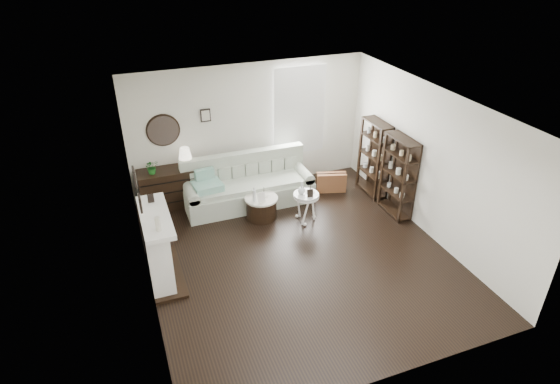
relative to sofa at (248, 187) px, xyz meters
name	(u,v)px	position (x,y,z in m)	size (l,w,h in m)	color
room	(283,113)	(1.01, 0.62, 1.26)	(5.50, 5.50, 5.50)	black
fireplace	(157,248)	(-2.04, -1.78, 0.21)	(0.50, 1.40, 1.84)	white
shelf_unit_far	(374,158)	(2.61, -0.53, 0.47)	(0.30, 0.80, 1.60)	black
shelf_unit_near	(398,177)	(2.61, -1.43, 0.47)	(0.30, 0.80, 1.60)	black
sofa	(248,187)	(0.00, 0.00, 0.00)	(2.60, 0.90, 1.01)	#ADB9A5
quilt	(207,186)	(-0.85, -0.13, 0.26)	(0.55, 0.45, 0.14)	#289360
suitcase	(331,182)	(1.81, -0.20, -0.12)	(0.63, 0.21, 0.42)	brown
dresser	(171,188)	(-1.50, 0.39, 0.07)	(1.23, 0.53, 0.82)	black
table_lamp	(185,158)	(-1.14, 0.39, 0.69)	(0.26, 0.26, 0.41)	#F3E5CD
potted_plant	(152,167)	(-1.81, 0.34, 0.63)	(0.26, 0.22, 0.28)	#175018
drum_table	(261,207)	(0.07, -0.68, -0.11)	(0.64, 0.64, 0.45)	black
pedestal_table	(306,196)	(0.83, -1.09, 0.21)	(0.50, 0.50, 0.60)	white
eiffel_drum	(264,192)	(0.14, -0.64, 0.20)	(0.10, 0.10, 0.17)	black
bottle_drum	(254,194)	(-0.09, -0.75, 0.26)	(0.07, 0.07, 0.30)	silver
card_frame_drum	(262,197)	(0.02, -0.84, 0.21)	(0.15, 0.01, 0.20)	white
eiffel_ped	(310,188)	(0.92, -1.06, 0.35)	(0.10, 0.10, 0.17)	black
flask_ped	(302,188)	(0.74, -1.07, 0.40)	(0.14, 0.14, 0.27)	silver
card_frame_ped	(310,193)	(0.85, -1.22, 0.34)	(0.12, 0.01, 0.15)	black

